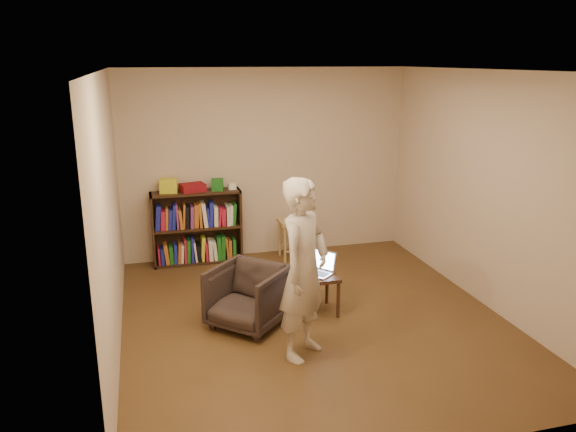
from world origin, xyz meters
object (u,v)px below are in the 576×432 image
object	(u,v)px
bookshelf	(197,231)
laptop	(319,268)
stool	(293,228)
person	(304,270)
armchair	(248,297)
side_table	(316,281)

from	to	relation	value
bookshelf	laptop	distance (m)	2.21
stool	laptop	xyz separation A→B (m)	(-0.17, -1.71, 0.06)
person	armchair	bearing A→B (deg)	74.22
laptop	person	bearing A→B (deg)	-65.83
armchair	stool	bearing A→B (deg)	105.33
armchair	laptop	bearing A→B (deg)	54.60
laptop	side_table	bearing A→B (deg)	-82.67
side_table	laptop	size ratio (longest dim) A/B	1.06
laptop	bookshelf	bearing A→B (deg)	171.11
armchair	laptop	world-z (taller)	laptop
stool	side_table	world-z (taller)	stool
side_table	bookshelf	bearing A→B (deg)	119.26
stool	armchair	bearing A→B (deg)	-118.12
stool	person	size ratio (longest dim) A/B	0.32
armchair	person	bearing A→B (deg)	-17.82
laptop	person	size ratio (longest dim) A/B	0.25
bookshelf	armchair	bearing A→B (deg)	-81.72
armchair	person	size ratio (longest dim) A/B	0.42
armchair	side_table	size ratio (longest dim) A/B	1.60
side_table	laptop	world-z (taller)	laptop
bookshelf	armchair	distance (m)	2.09
bookshelf	side_table	xyz separation A→B (m)	(1.09, -1.94, -0.07)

